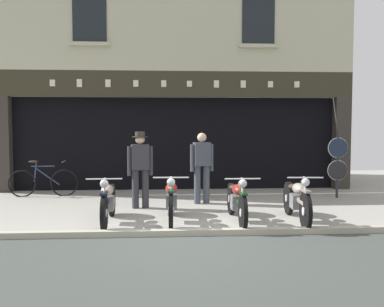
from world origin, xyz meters
The scene contains 12 objects.
ground centered at (0.00, -0.98, -0.04)m, with size 21.89×22.00×0.18m.
shop_facade centered at (0.00, 7.01, 1.70)m, with size 10.19×4.42×6.26m.
motorcycle_left centered at (-1.39, 1.07, 0.42)m, with size 0.62×1.96×0.91m.
motorcycle_center_left centered at (-0.21, 1.10, 0.43)m, with size 0.62×2.05×0.93m.
motorcycle_center centered at (1.01, 1.01, 0.42)m, with size 0.62×2.08×0.91m.
motorcycle_center_right centered at (2.14, 0.95, 0.43)m, with size 0.62×2.05×0.93m.
salesman_left centered at (-0.87, 2.55, 0.93)m, with size 0.55×0.35×1.68m.
shopkeeper_center centered at (0.53, 3.02, 0.91)m, with size 0.55×0.30×1.64m.
tyre_sign_pole centered at (3.99, 3.59, 0.96)m, with size 0.51×0.06×1.71m.
advert_board_near centered at (-1.31, 5.40, 1.76)m, with size 0.70×0.03×0.93m.
advert_board_far centered at (-2.29, 5.40, 1.87)m, with size 0.77×0.03×0.92m.
leaning_bicycle centered at (-3.45, 4.32, 0.37)m, with size 1.75×0.50×0.94m.
Camera 1 is at (-0.37, -7.09, 1.83)m, focal length 41.14 mm.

